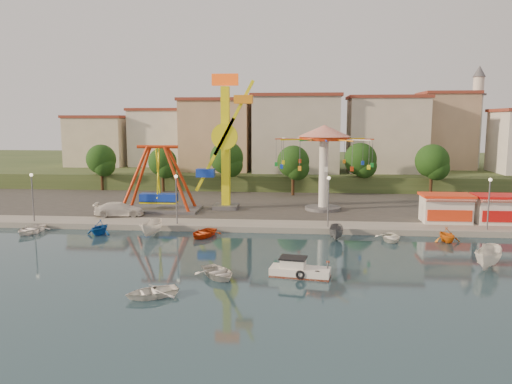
# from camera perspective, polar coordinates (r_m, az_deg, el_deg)

# --- Properties ---
(ground) EXTENTS (200.00, 200.00, 0.00)m
(ground) POSITION_cam_1_polar(r_m,az_deg,el_deg) (40.37, -2.38, -8.50)
(ground) COLOR #152E3B
(ground) RESTS_ON ground
(quay_deck) EXTENTS (200.00, 100.00, 0.60)m
(quay_deck) POSITION_cam_1_polar(r_m,az_deg,el_deg) (101.07, 2.23, 1.85)
(quay_deck) COLOR #9E998E
(quay_deck) RESTS_ON ground
(asphalt_pad) EXTENTS (90.00, 28.00, 0.01)m
(asphalt_pad) POSITION_cam_1_polar(r_m,az_deg,el_deg) (69.38, 0.86, -0.87)
(asphalt_pad) COLOR #4C4944
(asphalt_pad) RESTS_ON quay_deck
(hill_terrace) EXTENTS (200.00, 60.00, 3.00)m
(hill_terrace) POSITION_cam_1_polar(r_m,az_deg,el_deg) (105.92, 2.37, 2.80)
(hill_terrace) COLOR #384C26
(hill_terrace) RESTS_ON ground
(pirate_ship_ride) EXTENTS (10.00, 5.00, 8.00)m
(pirate_ship_ride) POSITION_cam_1_polar(r_m,az_deg,el_deg) (61.66, -11.11, 1.38)
(pirate_ship_ride) COLOR #59595E
(pirate_ship_ride) RESTS_ON quay_deck
(kamikaze_tower) EXTENTS (5.28, 3.10, 16.50)m
(kamikaze_tower) POSITION_cam_1_polar(r_m,az_deg,el_deg) (61.29, -3.30, 5.38)
(kamikaze_tower) COLOR #59595E
(kamikaze_tower) RESTS_ON quay_deck
(wave_swinger) EXTENTS (11.60, 11.60, 10.40)m
(wave_swinger) POSITION_cam_1_polar(r_m,az_deg,el_deg) (61.20, 7.78, 4.98)
(wave_swinger) COLOR #59595E
(wave_swinger) RESTS_ON quay_deck
(booth_left) EXTENTS (5.40, 3.78, 3.08)m
(booth_left) POSITION_cam_1_polar(r_m,az_deg,el_deg) (57.78, 20.87, -1.71)
(booth_left) COLOR white
(booth_left) RESTS_ON quay_deck
(booth_mid) EXTENTS (5.40, 3.78, 3.08)m
(booth_mid) POSITION_cam_1_polar(r_m,az_deg,el_deg) (59.55, 26.08, -1.73)
(booth_mid) COLOR white
(booth_mid) RESTS_ON quay_deck
(lamp_post_0) EXTENTS (0.14, 0.14, 5.00)m
(lamp_post_0) POSITION_cam_1_polar(r_m,az_deg,el_deg) (59.62, -24.15, -0.69)
(lamp_post_0) COLOR #59595E
(lamp_post_0) RESTS_ON quay_deck
(lamp_post_1) EXTENTS (0.14, 0.14, 5.00)m
(lamp_post_1) POSITION_cam_1_polar(r_m,az_deg,el_deg) (53.64, -9.07, -0.99)
(lamp_post_1) COLOR #59595E
(lamp_post_1) RESTS_ON quay_deck
(lamp_post_2) EXTENTS (0.14, 0.14, 5.00)m
(lamp_post_2) POSITION_cam_1_polar(r_m,az_deg,el_deg) (52.09, 8.26, -1.25)
(lamp_post_2) COLOR #59595E
(lamp_post_2) RESTS_ON quay_deck
(lamp_post_3) EXTENTS (0.14, 0.14, 5.00)m
(lamp_post_3) POSITION_cam_1_polar(r_m,az_deg,el_deg) (55.33, 25.04, -1.39)
(lamp_post_3) COLOR #59595E
(lamp_post_3) RESTS_ON quay_deck
(tree_0) EXTENTS (4.60, 4.60, 7.19)m
(tree_0) POSITION_cam_1_polar(r_m,az_deg,el_deg) (81.70, -17.28, 3.59)
(tree_0) COLOR #382314
(tree_0) RESTS_ON quay_deck
(tree_1) EXTENTS (4.35, 4.35, 6.80)m
(tree_1) POSITION_cam_1_polar(r_m,az_deg,el_deg) (77.75, -10.64, 3.40)
(tree_1) COLOR #382314
(tree_1) RESTS_ON quay_deck
(tree_2) EXTENTS (5.02, 5.02, 7.85)m
(tree_2) POSITION_cam_1_polar(r_m,az_deg,el_deg) (75.16, -3.37, 3.91)
(tree_2) COLOR #382314
(tree_2) RESTS_ON quay_deck
(tree_3) EXTENTS (4.68, 4.68, 7.32)m
(tree_3) POSITION_cam_1_polar(r_m,az_deg,el_deg) (72.93, 4.27, 3.48)
(tree_3) COLOR #382314
(tree_3) RESTS_ON quay_deck
(tree_4) EXTENTS (4.86, 4.86, 7.60)m
(tree_4) POSITION_cam_1_polar(r_m,az_deg,el_deg) (76.40, 11.85, 3.69)
(tree_4) COLOR #382314
(tree_4) RESTS_ON quay_deck
(tree_5) EXTENTS (4.83, 4.83, 7.54)m
(tree_5) POSITION_cam_1_polar(r_m,az_deg,el_deg) (76.44, 19.48, 3.36)
(tree_5) COLOR #382314
(tree_5) RESTS_ON quay_deck
(building_0) EXTENTS (9.26, 9.53, 11.87)m
(building_0) POSITION_cam_1_polar(r_m,az_deg,el_deg) (92.78, -19.47, 6.15)
(building_0) COLOR beige
(building_0) RESTS_ON hill_terrace
(building_1) EXTENTS (12.33, 9.01, 8.63)m
(building_1) POSITION_cam_1_polar(r_m,az_deg,el_deg) (93.61, -11.31, 5.49)
(building_1) COLOR silver
(building_1) RESTS_ON hill_terrace
(building_2) EXTENTS (11.95, 9.28, 11.23)m
(building_2) POSITION_cam_1_polar(r_m,az_deg,el_deg) (91.29, -3.24, 6.38)
(building_2) COLOR tan
(building_2) RESTS_ON hill_terrace
(building_3) EXTENTS (12.59, 10.50, 9.20)m
(building_3) POSITION_cam_1_polar(r_m,az_deg,el_deg) (87.20, 5.50, 5.60)
(building_3) COLOR beige
(building_3) RESTS_ON hill_terrace
(building_4) EXTENTS (10.75, 9.23, 9.24)m
(building_4) POSITION_cam_1_polar(r_m,az_deg,el_deg) (91.66, 13.98, 5.53)
(building_4) COLOR beige
(building_4) RESTS_ON hill_terrace
(building_5) EXTENTS (12.77, 10.96, 11.21)m
(building_5) POSITION_cam_1_polar(r_m,az_deg,el_deg) (92.77, 22.36, 5.80)
(building_5) COLOR tan
(building_5) RESTS_ON hill_terrace
(minaret) EXTENTS (2.80, 2.80, 18.00)m
(minaret) POSITION_cam_1_polar(r_m,az_deg,el_deg) (97.33, 23.92, 8.13)
(minaret) COLOR silver
(minaret) RESTS_ON hill_terrace
(cabin_motorboat) EXTENTS (4.67, 2.39, 1.57)m
(cabin_motorboat) POSITION_cam_1_polar(r_m,az_deg,el_deg) (37.96, 4.89, -8.96)
(cabin_motorboat) COLOR white
(cabin_motorboat) RESTS_ON ground
(rowboat_a) EXTENTS (4.43, 4.67, 0.79)m
(rowboat_a) POSITION_cam_1_polar(r_m,az_deg,el_deg) (37.63, -4.34, -9.16)
(rowboat_a) COLOR silver
(rowboat_a) RESTS_ON ground
(rowboat_b) EXTENTS (4.32, 4.01, 0.73)m
(rowboat_b) POSITION_cam_1_polar(r_m,az_deg,el_deg) (34.36, -11.87, -11.09)
(rowboat_b) COLOR white
(rowboat_b) RESTS_ON ground
(skiff) EXTENTS (3.80, 4.84, 1.78)m
(skiff) POSITION_cam_1_polar(r_m,az_deg,el_deg) (43.57, 25.05, -6.82)
(skiff) COLOR white
(skiff) RESTS_ON ground
(van) EXTENTS (5.84, 3.23, 1.60)m
(van) POSITION_cam_1_polar(r_m,az_deg,el_deg) (59.61, -15.36, -1.91)
(van) COLOR white
(van) RESTS_ON quay_deck
(moored_boat_0) EXTENTS (3.26, 4.29, 0.83)m
(moored_boat_0) POSITION_cam_1_polar(r_m,az_deg,el_deg) (56.68, -24.38, -3.89)
(moored_boat_0) COLOR white
(moored_boat_0) RESTS_ON ground
(moored_boat_1) EXTENTS (3.08, 3.40, 1.56)m
(moored_boat_1) POSITION_cam_1_polar(r_m,az_deg,el_deg) (53.37, -17.46, -3.85)
(moored_boat_1) COLOR #1353AB
(moored_boat_1) RESTS_ON ground
(moored_boat_2) EXTENTS (2.02, 4.31, 1.61)m
(moored_boat_2) POSITION_cam_1_polar(r_m,az_deg,el_deg) (51.53, -11.83, -4.05)
(moored_boat_2) COLOR silver
(moored_boat_2) RESTS_ON ground
(moored_boat_3) EXTENTS (3.86, 4.59, 0.81)m
(moored_boat_3) POSITION_cam_1_polar(r_m,az_deg,el_deg) (50.34, -6.06, -4.67)
(moored_boat_3) COLOR red
(moored_boat_3) RESTS_ON ground
(moored_boat_5) EXTENTS (1.77, 3.82, 1.43)m
(moored_boat_5) POSITION_cam_1_polar(r_m,az_deg,el_deg) (49.46, 9.18, -4.60)
(moored_boat_5) COLOR slate
(moored_boat_5) RESTS_ON ground
(moored_boat_6) EXTENTS (2.70, 3.66, 0.73)m
(moored_boat_6) POSITION_cam_1_polar(r_m,az_deg,el_deg) (50.18, 15.11, -5.00)
(moored_boat_6) COLOR white
(moored_boat_6) RESTS_ON ground
(moored_boat_7) EXTENTS (2.92, 3.22, 1.47)m
(moored_boat_7) POSITION_cam_1_polar(r_m,az_deg,el_deg) (51.28, 20.98, -4.57)
(moored_boat_7) COLOR orange
(moored_boat_7) RESTS_ON ground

